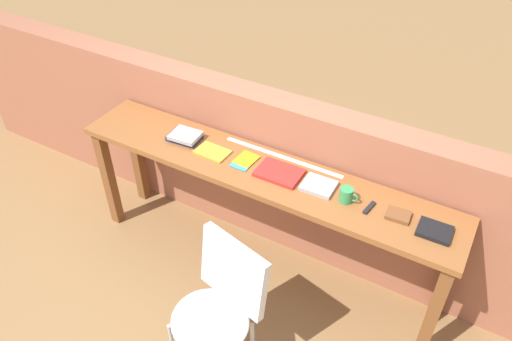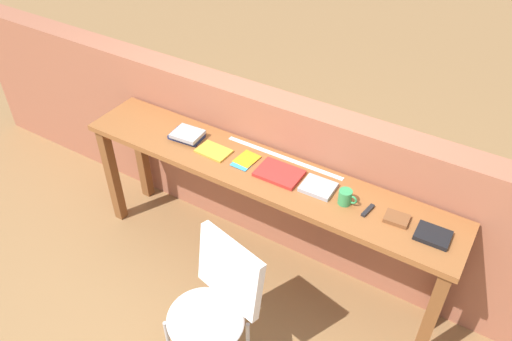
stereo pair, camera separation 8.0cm
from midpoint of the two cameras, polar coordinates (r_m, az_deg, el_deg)
name	(u,v)px [view 1 (the left image)]	position (r m, az deg, el deg)	size (l,w,h in m)	color
ground_plane	(238,293)	(3.50, -2.77, -13.82)	(40.00, 40.00, 0.00)	olive
brick_wall_back	(284,174)	(3.45, 2.55, -0.45)	(6.00, 0.20, 1.18)	#9E5B42
sideboard	(260,186)	(3.13, -0.28, -1.78)	(2.50, 0.44, 0.88)	brown
chair_white_moulded	(219,304)	(2.80, -5.14, -15.02)	(0.53, 0.54, 0.89)	white
book_stack_leftmost	(185,137)	(3.30, -8.81, 3.85)	(0.22, 0.17, 0.05)	navy
magazine_cycling	(212,152)	(3.18, -5.72, 2.12)	(0.21, 0.14, 0.01)	gold
pamphlet_pile_colourful	(245,160)	(3.10, -1.97, 1.19)	(0.13, 0.19, 0.01)	green
book_open_centre	(279,173)	(2.99, 1.91, -0.27)	(0.27, 0.19, 0.02)	red
book_grey_hardcover	(319,186)	(2.91, 6.40, -1.76)	(0.19, 0.16, 0.03)	#9E9EA3
mug	(347,195)	(2.83, 9.53, -2.80)	(0.11, 0.08, 0.09)	#338C4C
multitool_folded	(369,208)	(2.83, 12.02, -4.19)	(0.02, 0.11, 0.02)	black
leather_journal_brown	(398,215)	(2.81, 15.15, -4.96)	(0.13, 0.10, 0.02)	brown
book_repair_rightmost	(435,231)	(2.78, 18.96, -6.56)	(0.18, 0.14, 0.03)	black
ruler_metal_back_edge	(283,157)	(3.13, 2.34, 1.55)	(0.81, 0.03, 0.00)	silver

